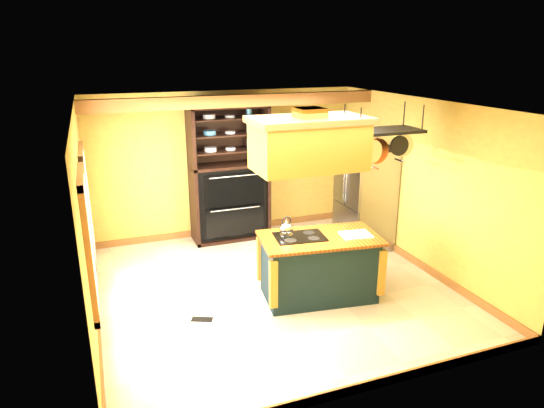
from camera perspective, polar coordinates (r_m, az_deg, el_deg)
floor at (r=7.36m, az=0.19°, el=-9.80°), size 5.00×5.00×0.00m
ceiling at (r=6.56m, az=0.21°, el=11.58°), size 5.00×5.00×0.00m
wall_back at (r=9.14m, az=-5.37°, el=4.70°), size 5.00×0.02×2.70m
wall_front at (r=4.75m, az=11.06°, el=-8.30°), size 5.00×0.02×2.70m
wall_left at (r=6.44m, az=-21.09°, el=-2.11°), size 0.02×5.00×2.70m
wall_right at (r=8.04m, az=17.12°, el=2.14°), size 0.02×5.00×2.70m
ceiling_beam at (r=8.18m, az=-4.11°, el=12.00°), size 5.00×0.15×0.20m
window_near at (r=5.67m, az=-20.75°, el=-4.20°), size 0.06×1.06×1.56m
window_far at (r=7.00m, az=-20.89°, el=-0.11°), size 0.06×1.06×1.56m
kitchen_island at (r=6.96m, az=5.52°, el=-7.29°), size 1.76×1.12×1.11m
range_hood at (r=6.33m, az=4.38°, el=7.25°), size 1.52×0.86×0.80m
pot_rack at (r=6.87m, az=12.80°, el=7.54°), size 1.15×0.53×0.84m
refrigerator at (r=8.72m, az=10.84°, el=0.55°), size 0.78×0.92×1.79m
hutch at (r=8.98m, az=-5.08°, el=1.81°), size 1.41×0.64×2.49m
floor_register at (r=6.64m, az=-8.23°, el=-13.28°), size 0.30×0.23×0.01m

